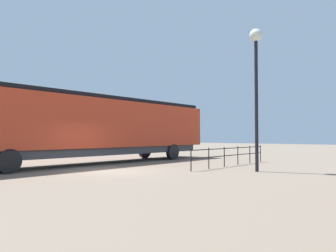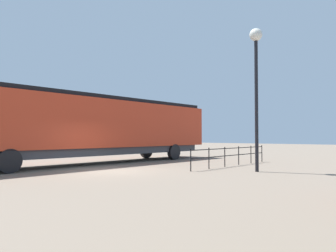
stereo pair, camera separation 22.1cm
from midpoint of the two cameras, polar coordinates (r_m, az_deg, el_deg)
ground_plane at (r=15.94m, az=-9.44°, el=-7.71°), size 120.00×120.00×0.00m
locomotive at (r=20.58m, az=-10.91°, el=-0.02°), size 3.04×17.87×4.03m
lamp_post at (r=16.23m, az=15.42°, el=10.22°), size 0.60×0.60×6.73m
platform_fence at (r=18.71m, az=11.36°, el=-4.70°), size 0.05×7.69×1.07m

